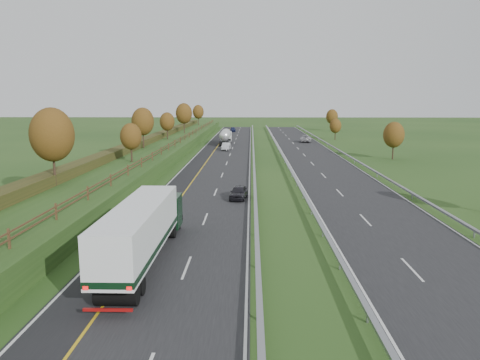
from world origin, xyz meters
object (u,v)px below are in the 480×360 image
object	(u,v)px
car_silver_mid	(226,146)
car_oncoming	(306,139)
car_dark_near	(239,192)
box_lorry	(143,229)
road_tanker	(225,136)
car_small_far	(233,130)

from	to	relation	value
car_silver_mid	car_oncoming	xyz separation A→B (m)	(18.51, 18.81, 0.06)
car_dark_near	car_oncoming	world-z (taller)	car_oncoming
car_silver_mid	car_oncoming	world-z (taller)	car_oncoming
box_lorry	car_dark_near	xyz separation A→B (m)	(5.52, 19.77, -1.60)
road_tanker	car_small_far	bearing A→B (deg)	90.04
box_lorry	car_silver_mid	distance (m)	67.55
road_tanker	car_oncoming	size ratio (longest dim) A/B	1.91
box_lorry	car_small_far	size ratio (longest dim) A/B	3.50
road_tanker	car_small_far	size ratio (longest dim) A/B	2.41
car_small_far	car_oncoming	bearing A→B (deg)	-63.03
box_lorry	car_dark_near	world-z (taller)	box_lorry
car_small_far	car_oncoming	xyz separation A→B (m)	(19.35, -36.26, 0.14)
box_lorry	car_silver_mid	xyz separation A→B (m)	(1.66, 67.51, -1.54)
car_small_far	car_dark_near	bearing A→B (deg)	-88.50
car_silver_mid	car_small_far	world-z (taller)	car_silver_mid
box_lorry	car_small_far	bearing A→B (deg)	89.62
car_silver_mid	car_small_far	bearing A→B (deg)	94.41
car_silver_mid	car_dark_near	bearing A→B (deg)	-81.84
road_tanker	car_silver_mid	distance (m)	12.34
road_tanker	car_dark_near	bearing A→B (deg)	-85.55
road_tanker	box_lorry	bearing A→B (deg)	-90.61
car_silver_mid	road_tanker	bearing A→B (deg)	97.34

